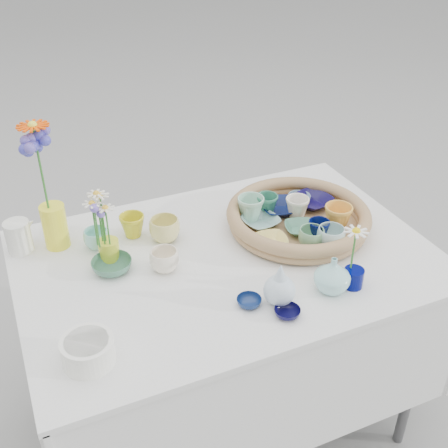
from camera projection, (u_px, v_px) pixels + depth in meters
name	position (u px, v px, depth m)	size (l,w,h in m)	color
ground	(226.00, 418.00, 2.14)	(80.00, 80.00, 0.00)	#A3A3A0
display_table	(226.00, 418.00, 2.14)	(1.26, 0.86, 0.77)	white
wicker_tray	(298.00, 218.00, 1.85)	(0.47, 0.47, 0.08)	#A07947
tray_ceramic_0	(280.00, 208.00, 1.91)	(0.13, 0.13, 0.03)	#06113E
tray_ceramic_1	(312.00, 202.00, 1.95)	(0.13, 0.13, 0.03)	#110B3E
tray_ceramic_2	(338.00, 218.00, 1.81)	(0.09, 0.09, 0.08)	gold
tray_ceramic_3	(301.00, 229.00, 1.81)	(0.10, 0.10, 0.03)	#4D8A6C
tray_ceramic_4	(311.00, 238.00, 1.73)	(0.08, 0.08, 0.06)	#73AC7D
tray_ceramic_5	(261.00, 222.00, 1.84)	(0.12, 0.12, 0.03)	#8BB8B3
tray_ceramic_6	(251.00, 209.00, 1.86)	(0.09, 0.09, 0.08)	#9BD1B3
tray_ceramic_7	(297.00, 208.00, 1.87)	(0.08, 0.08, 0.07)	white
tray_ceramic_8	(299.00, 198.00, 1.97)	(0.08, 0.08, 0.02)	#A1CAE6
tray_ceramic_9	(319.00, 230.00, 1.77)	(0.07, 0.07, 0.06)	#060D41
tray_ceramic_10	(271.00, 241.00, 1.75)	(0.10, 0.10, 0.02)	#ECD56A
tray_ceramic_11	(331.00, 238.00, 1.72)	(0.09, 0.09, 0.07)	#ACD1D0
tray_ceramic_12	(267.00, 204.00, 1.89)	(0.07, 0.07, 0.07)	#30775B
loose_ceramic_0	(132.00, 226.00, 1.81)	(0.08, 0.08, 0.08)	gold
loose_ceramic_1	(165.00, 230.00, 1.79)	(0.10, 0.10, 0.08)	#E0D579
loose_ceramic_2	(112.00, 266.00, 1.66)	(0.12, 0.12, 0.04)	#3C7056
loose_ceramic_3	(164.00, 260.00, 1.65)	(0.09, 0.09, 0.07)	#F8EBCE
loose_ceramic_4	(249.00, 302.00, 1.53)	(0.07, 0.07, 0.02)	navy
loose_ceramic_5	(96.00, 239.00, 1.76)	(0.08, 0.08, 0.06)	#8ED9C7
loose_ceramic_6	(287.00, 312.00, 1.50)	(0.07, 0.07, 0.02)	#0A0833
fluted_bowl	(88.00, 351.00, 1.35)	(0.13, 0.13, 0.07)	white
bud_vase_paleblue	(280.00, 284.00, 1.51)	(0.09, 0.09, 0.13)	silver
bud_vase_seafoam	(333.00, 275.00, 1.57)	(0.10, 0.10, 0.11)	#9EDCD8
bud_vase_cobalt	(353.00, 278.00, 1.59)	(0.06, 0.06, 0.06)	#000655
single_daisy	(353.00, 250.00, 1.55)	(0.08, 0.08, 0.14)	white
tall_vase_yellow	(55.00, 226.00, 1.74)	(0.08, 0.08, 0.14)	#FFF72E
gerbera	(41.00, 167.00, 1.64)	(0.11, 0.11, 0.28)	#FD4A00
hydrangea	(42.00, 178.00, 1.64)	(0.08, 0.08, 0.29)	#5F51BA
white_pitcher	(19.00, 237.00, 1.73)	(0.11, 0.08, 0.10)	white
daisy_cup	(109.00, 250.00, 1.70)	(0.06, 0.06, 0.07)	yellow
daisy_posy	(100.00, 219.00, 1.63)	(0.08, 0.08, 0.17)	white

